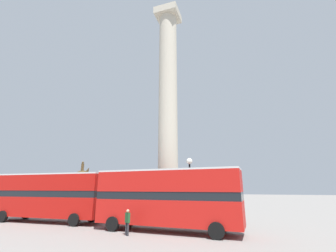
{
  "coord_description": "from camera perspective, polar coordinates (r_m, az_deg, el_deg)",
  "views": [
    {
      "loc": [
        7.6,
        -21.83,
        2.98
      ],
      "look_at": [
        0.0,
        0.0,
        9.39
      ],
      "focal_mm": 24.0,
      "sensor_mm": 36.0,
      "label": 1
    }
  ],
  "objects": [
    {
      "name": "ground_plane",
      "position": [
        23.31,
        -0.0,
        -22.83
      ],
      "size": [
        200.0,
        200.0,
        0.0
      ],
      "primitive_type": "plane",
      "color": "gray"
    },
    {
      "name": "monument_column",
      "position": [
        24.21,
        -0.0,
        1.79
      ],
      "size": [
        5.03,
        5.03,
        25.16
      ],
      "color": "#BCB29E",
      "rests_on": "ground_plane"
    },
    {
      "name": "bus_a",
      "position": [
        17.2,
        -0.31,
        -17.49
      ],
      "size": [
        10.69,
        3.05,
        4.3
      ],
      "rotation": [
        0.0,
        0.0,
        -0.04
      ],
      "color": "red",
      "rests_on": "ground_plane"
    },
    {
      "name": "bus_b",
      "position": [
        24.44,
        -27.7,
        -15.22
      ],
      "size": [
        11.09,
        3.13,
        4.29
      ],
      "rotation": [
        0.0,
        0.0,
        0.05
      ],
      "color": "#B7140F",
      "rests_on": "ground_plane"
    },
    {
      "name": "equestrian_statue",
      "position": [
        31.88,
        -21.56,
        -16.48
      ],
      "size": [
        4.25,
        3.49,
        6.38
      ],
      "rotation": [
        0.0,
        0.0,
        -0.25
      ],
      "color": "#BCB29E",
      "rests_on": "ground_plane"
    },
    {
      "name": "street_lamp",
      "position": [
        18.94,
        5.6,
        -14.09
      ],
      "size": [
        0.5,
        0.5,
        5.41
      ],
      "color": "black",
      "rests_on": "ground_plane"
    },
    {
      "name": "pedestrian_near_lamp",
      "position": [
        16.31,
        -10.27,
        -22.65
      ],
      "size": [
        0.45,
        0.37,
        1.61
      ],
      "rotation": [
        0.0,
        0.0,
        5.7
      ],
      "color": "#28282D",
      "rests_on": "ground_plane"
    }
  ]
}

